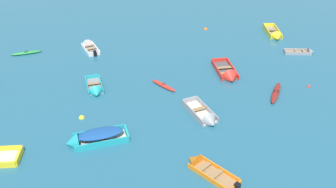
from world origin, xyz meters
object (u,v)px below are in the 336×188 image
object	(u,v)px
rowboat_grey_midfield_left	(206,118)
rowboat_red_back_row_left	(229,75)
rowboat_white_far_right	(89,46)
mooring_buoy_outer_edge	(206,29)
kayak_maroon_distant_center	(276,93)
mooring_buoy_midfield	(82,118)
kayak_red_back_row_right	(164,85)
rowboat_orange_near_left	(202,166)
rowboat_turquoise_near_camera	(96,90)
rowboat_turquoise_center	(90,138)
kayak_green_outer_left	(26,53)
rowboat_grey_far_back	(305,52)
mooring_buoy_between_boats_right	(309,87)
rowboat_yellow_near_right	(275,35)

from	to	relation	value
rowboat_grey_midfield_left	rowboat_red_back_row_left	distance (m)	7.18
rowboat_white_far_right	mooring_buoy_outer_edge	bearing A→B (deg)	10.77
kayak_maroon_distant_center	mooring_buoy_midfield	bearing A→B (deg)	-178.49
rowboat_grey_midfield_left	kayak_red_back_row_right	size ratio (longest dim) A/B	1.57
kayak_red_back_row_right	rowboat_orange_near_left	bearing A→B (deg)	-86.93
rowboat_red_back_row_left	rowboat_turquoise_near_camera	bearing A→B (deg)	-178.48
rowboat_turquoise_center	kayak_green_outer_left	bearing A→B (deg)	111.50
rowboat_white_far_right	rowboat_red_back_row_left	bearing A→B (deg)	-35.94
kayak_green_outer_left	mooring_buoy_midfield	xyz separation A→B (m)	(5.57, -12.59, -0.14)
rowboat_orange_near_left	mooring_buoy_outer_edge	world-z (taller)	rowboat_orange_near_left
kayak_red_back_row_right	mooring_buoy_midfield	world-z (taller)	kayak_red_back_row_right
rowboat_grey_far_back	mooring_buoy_outer_edge	xyz separation A→B (m)	(-8.16, 8.24, -0.15)
mooring_buoy_outer_edge	rowboat_orange_near_left	bearing A→B (deg)	-106.39
rowboat_turquoise_center	rowboat_turquoise_near_camera	bearing A→B (deg)	85.46
rowboat_grey_midfield_left	kayak_maroon_distant_center	xyz separation A→B (m)	(6.81, 2.48, -0.05)
mooring_buoy_between_boats_right	kayak_green_outer_left	bearing A→B (deg)	155.20
rowboat_turquoise_near_camera	kayak_maroon_distant_center	bearing A→B (deg)	-12.33
rowboat_turquoise_center	kayak_red_back_row_right	distance (m)	9.17
rowboat_yellow_near_right	rowboat_grey_midfield_left	xyz separation A→B (m)	(-11.98, -14.00, -0.01)
mooring_buoy_outer_edge	mooring_buoy_midfield	xyz separation A→B (m)	(-14.22, -15.56, 0.00)
rowboat_yellow_near_right	rowboat_white_far_right	size ratio (longest dim) A/B	1.23
rowboat_grey_midfield_left	mooring_buoy_outer_edge	bearing A→B (deg)	74.16
rowboat_grey_far_back	rowboat_orange_near_left	bearing A→B (deg)	-135.81
kayak_red_back_row_right	rowboat_yellow_near_right	bearing A→B (deg)	30.82
mooring_buoy_outer_edge	mooring_buoy_between_boats_right	world-z (taller)	mooring_buoy_outer_edge
mooring_buoy_midfield	mooring_buoy_between_boats_right	bearing A→B (deg)	3.11
rowboat_grey_far_back	rowboat_yellow_near_right	bearing A→B (deg)	104.25
rowboat_turquoise_center	rowboat_red_back_row_left	bearing A→B (deg)	29.71
rowboat_yellow_near_right	rowboat_orange_near_left	xyz separation A→B (m)	(-13.65, -19.04, -0.06)
rowboat_orange_near_left	rowboat_red_back_row_left	bearing A→B (deg)	63.53
rowboat_turquoise_center	kayak_red_back_row_right	world-z (taller)	rowboat_turquoise_center
rowboat_grey_far_back	rowboat_turquoise_center	bearing A→B (deg)	-154.39
rowboat_red_back_row_left	rowboat_grey_far_back	size ratio (longest dim) A/B	1.40
rowboat_orange_near_left	rowboat_turquoise_near_camera	size ratio (longest dim) A/B	1.07
kayak_red_back_row_right	mooring_buoy_midfield	xyz separation A→B (m)	(-6.99, -3.46, -0.13)
kayak_green_outer_left	rowboat_grey_midfield_left	xyz separation A→B (m)	(14.79, -14.65, 0.08)
rowboat_turquoise_center	mooring_buoy_outer_edge	distance (m)	23.11
rowboat_grey_far_back	mooring_buoy_between_boats_right	xyz separation A→B (m)	(-2.98, -6.26, -0.15)
kayak_maroon_distant_center	rowboat_turquoise_near_camera	world-z (taller)	rowboat_turquoise_near_camera
kayak_green_outer_left	rowboat_red_back_row_left	distance (m)	20.53
kayak_green_outer_left	rowboat_orange_near_left	bearing A→B (deg)	-56.30
rowboat_red_back_row_left	rowboat_turquoise_near_camera	xyz separation A→B (m)	(-11.92, -0.32, -0.03)
kayak_green_outer_left	mooring_buoy_midfield	bearing A→B (deg)	-66.12
mooring_buoy_midfield	rowboat_orange_near_left	bearing A→B (deg)	-43.21
rowboat_grey_far_back	rowboat_turquoise_near_camera	bearing A→B (deg)	-170.28
kayak_green_outer_left	rowboat_grey_far_back	bearing A→B (deg)	-10.69
rowboat_yellow_near_right	rowboat_grey_far_back	world-z (taller)	rowboat_yellow_near_right
rowboat_white_far_right	kayak_maroon_distant_center	distance (m)	19.83
rowboat_yellow_near_right	mooring_buoy_between_boats_right	size ratio (longest dim) A/B	13.62
rowboat_yellow_near_right	mooring_buoy_midfield	size ratio (longest dim) A/B	9.61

